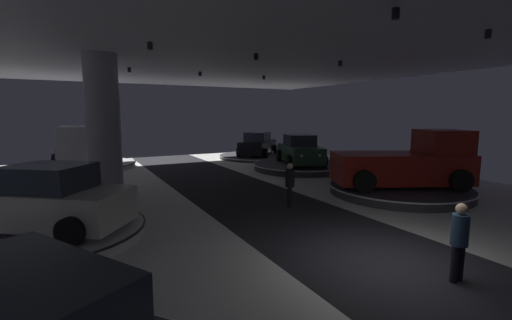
{
  "coord_description": "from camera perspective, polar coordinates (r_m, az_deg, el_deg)",
  "views": [
    {
      "loc": [
        -5.99,
        -5.0,
        3.31
      ],
      "look_at": [
        0.63,
        7.45,
        1.4
      ],
      "focal_mm": 24.15,
      "sensor_mm": 36.0,
      "label": 1
    }
  ],
  "objects": [
    {
      "name": "display_car_far_right",
      "position": [
        20.53,
        7.31,
        1.56
      ],
      "size": [
        3.29,
        4.56,
        1.71
      ],
      "color": "#2D5638",
      "rests_on": "display_platform_far_right"
    },
    {
      "name": "display_car_mid_left",
      "position": [
        10.51,
        -31.4,
        -5.74
      ],
      "size": [
        4.44,
        3.96,
        1.71
      ],
      "color": "silver",
      "rests_on": "display_platform_mid_left"
    },
    {
      "name": "visitor_walking_far",
      "position": [
        12.2,
        5.63,
        -3.69
      ],
      "size": [
        0.32,
        0.32,
        1.59
      ],
      "color": "black",
      "rests_on": "ground"
    },
    {
      "name": "column_left",
      "position": [
        14.25,
        -23.9,
        4.8
      ],
      "size": [
        1.22,
        1.22,
        5.5
      ],
      "color": "#ADADB2",
      "rests_on": "ground"
    },
    {
      "name": "pickup_truck_deep_left",
      "position": [
        22.91,
        -26.85,
        1.71
      ],
      "size": [
        3.17,
        5.52,
        2.3
      ],
      "color": "silver",
      "rests_on": "display_platform_deep_left"
    },
    {
      "name": "ground",
      "position": [
        8.48,
        21.12,
        -15.96
      ],
      "size": [
        24.0,
        44.0,
        0.06
      ],
      "color": "silver"
    },
    {
      "name": "visitor_walking_near",
      "position": [
        7.95,
        30.63,
        -10.99
      ],
      "size": [
        0.32,
        0.32,
        1.59
      ],
      "color": "black",
      "rests_on": "ground"
    },
    {
      "name": "pickup_truck_mid_right",
      "position": [
        15.41,
        23.85,
        -0.49
      ],
      "size": [
        5.68,
        4.37,
        2.3
      ],
      "color": "maroon",
      "rests_on": "display_platform_mid_right"
    },
    {
      "name": "display_car_deep_right",
      "position": [
        25.82,
        0.32,
        2.54
      ],
      "size": [
        4.25,
        4.24,
        1.71
      ],
      "color": "black",
      "rests_on": "display_platform_deep_right"
    },
    {
      "name": "display_platform_mid_right",
      "position": [
        15.46,
        22.55,
        -4.51
      ],
      "size": [
        5.68,
        5.68,
        0.35
      ],
      "color": "#333338",
      "rests_on": "ground"
    },
    {
      "name": "display_platform_far_right",
      "position": [
        20.62,
        7.29,
        -1.02
      ],
      "size": [
        5.54,
        5.54,
        0.37
      ],
      "color": "#333338",
      "rests_on": "ground"
    },
    {
      "name": "display_platform_mid_left",
      "position": [
        10.76,
        -31.19,
        -10.4
      ],
      "size": [
        4.91,
        4.91,
        0.3
      ],
      "color": "silver",
      "rests_on": "ground"
    },
    {
      "name": "display_platform_deep_right",
      "position": [
        25.94,
        0.34,
        0.65
      ],
      "size": [
        5.85,
        5.85,
        0.22
      ],
      "color": "#333338",
      "rests_on": "ground"
    },
    {
      "name": "display_platform_deep_left",
      "position": [
        23.35,
        -26.62,
        -0.84
      ],
      "size": [
        6.0,
        6.0,
        0.31
      ],
      "color": "#B7B7BC",
      "rests_on": "ground"
    },
    {
      "name": "ceiling_with_spotlights",
      "position": [
        8.12,
        23.18,
        23.15
      ],
      "size": [
        24.0,
        44.0,
        0.39
      ],
      "color": "silver"
    }
  ]
}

